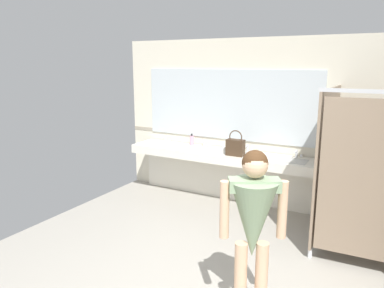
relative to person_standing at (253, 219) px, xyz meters
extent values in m
cube|color=beige|center=(-0.40, 2.89, 0.33)|extent=(5.96, 0.12, 2.64)
cube|color=#9E937F|center=(-0.40, 2.82, 0.06)|extent=(5.96, 0.01, 0.06)
cube|color=silver|center=(-1.45, 2.52, -0.19)|extent=(3.11, 0.58, 0.14)
cube|color=silver|center=(-1.45, 2.77, -0.62)|extent=(3.11, 0.08, 0.73)
cube|color=#ADADA8|center=(-2.62, 2.49, -0.17)|extent=(0.42, 0.32, 0.11)
cylinder|color=silver|center=(-2.62, 2.72, -0.06)|extent=(0.04, 0.04, 0.11)
cylinder|color=silver|center=(-2.62, 2.66, -0.02)|extent=(0.03, 0.11, 0.03)
sphere|color=silver|center=(-2.55, 2.73, -0.09)|extent=(0.04, 0.04, 0.04)
cube|color=#ADADA8|center=(-1.84, 2.49, -0.17)|extent=(0.42, 0.32, 0.11)
cylinder|color=silver|center=(-1.84, 2.72, -0.06)|extent=(0.04, 0.04, 0.11)
cylinder|color=silver|center=(-1.84, 2.66, -0.02)|extent=(0.03, 0.11, 0.03)
sphere|color=silver|center=(-1.77, 2.73, -0.09)|extent=(0.04, 0.04, 0.04)
cube|color=#ADADA8|center=(-1.06, 2.49, -0.17)|extent=(0.42, 0.32, 0.11)
cylinder|color=silver|center=(-1.06, 2.72, -0.06)|extent=(0.04, 0.04, 0.11)
cylinder|color=silver|center=(-1.06, 2.66, -0.02)|extent=(0.03, 0.11, 0.03)
sphere|color=silver|center=(-0.99, 2.73, -0.09)|extent=(0.04, 0.04, 0.04)
cube|color=#ADADA8|center=(-0.29, 2.49, -0.17)|extent=(0.42, 0.32, 0.11)
cylinder|color=silver|center=(-0.29, 2.72, -0.06)|extent=(0.04, 0.04, 0.11)
cylinder|color=silver|center=(-0.29, 2.66, -0.02)|extent=(0.03, 0.11, 0.03)
sphere|color=silver|center=(-0.22, 2.73, -0.09)|extent=(0.04, 0.04, 0.04)
cube|color=silver|center=(-1.45, 2.81, 0.60)|extent=(3.01, 0.02, 1.14)
cube|color=#84705B|center=(0.23, 2.08, 0.05)|extent=(0.03, 1.45, 1.84)
cylinder|color=silver|center=(0.23, 1.42, -0.93)|extent=(0.05, 0.05, 0.12)
cube|color=#84705B|center=(0.67, 1.39, 0.05)|extent=(0.80, 0.06, 1.74)
cylinder|color=#DBAD89|center=(0.08, 0.04, -0.60)|extent=(0.11, 0.11, 0.77)
cylinder|color=#DBAD89|center=(-0.08, -0.04, -0.60)|extent=(0.11, 0.11, 0.77)
cone|color=gray|center=(0.00, 0.00, 0.00)|extent=(0.54, 0.54, 0.67)
cube|color=gray|center=(0.00, 0.00, 0.30)|extent=(0.44, 0.34, 0.10)
cylinder|color=#DBAD89|center=(0.21, 0.12, 0.09)|extent=(0.08, 0.08, 0.49)
cylinder|color=#DBAD89|center=(-0.21, -0.12, 0.09)|extent=(0.08, 0.08, 0.49)
sphere|color=#DBAD89|center=(0.00, 0.00, 0.47)|extent=(0.21, 0.21, 0.21)
sphere|color=#472D19|center=(0.00, 0.01, 0.48)|extent=(0.21, 0.21, 0.21)
cube|color=#3F2D1E|center=(-1.13, 2.37, 0.01)|extent=(0.27, 0.13, 0.25)
torus|color=#3F2D1E|center=(-1.13, 2.37, 0.17)|extent=(0.21, 0.02, 0.21)
cylinder|color=#D899B2|center=(-2.07, 2.69, -0.04)|extent=(0.07, 0.07, 0.17)
cylinder|color=black|center=(-2.07, 2.69, 0.07)|extent=(0.03, 0.03, 0.04)
cylinder|color=white|center=(-1.35, 2.46, -0.07)|extent=(0.07, 0.07, 0.10)
camera|label=1|loc=(0.94, -2.75, 1.27)|focal=34.64mm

